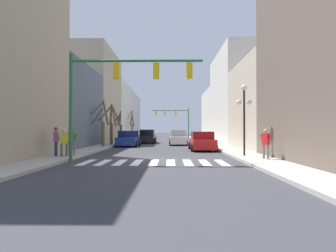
{
  "coord_description": "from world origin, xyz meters",
  "views": [
    {
      "loc": [
        0.9,
        -15.1,
        1.76
      ],
      "look_at": [
        0.43,
        31.11,
        2.37
      ],
      "focal_mm": 28.0,
      "sensor_mm": 36.0,
      "label": 1
    }
  ],
  "objects_px": {
    "car_driving_toward_lane": "(202,141)",
    "car_parked_right_mid": "(178,138)",
    "street_tree_left_far": "(120,126)",
    "car_parked_left_near": "(128,139)",
    "street_tree_left_mid": "(102,126)",
    "pedestrian_near_right_corner": "(266,141)",
    "street_tree_right_far": "(111,124)",
    "street_lamp_right_corner": "(244,105)",
    "pedestrian_on_left_sidewalk": "(64,140)",
    "car_driving_away_lane": "(147,137)",
    "traffic_signal_far": "(175,116)",
    "pedestrian_on_right_sidewalk": "(56,139)",
    "street_tree_left_near": "(132,126)",
    "pedestrian_crossing_street": "(72,139)",
    "traffic_signal_near": "(121,81)"
  },
  "relations": [
    {
      "from": "car_driving_toward_lane",
      "to": "car_parked_right_mid",
      "type": "relative_size",
      "value": 1.04
    },
    {
      "from": "street_tree_left_far",
      "to": "car_parked_left_near",
      "type": "bearing_deg",
      "value": -73.64
    },
    {
      "from": "street_tree_left_mid",
      "to": "pedestrian_near_right_corner",
      "type": "bearing_deg",
      "value": -42.66
    },
    {
      "from": "car_driving_toward_lane",
      "to": "street_tree_right_far",
      "type": "distance_m",
      "value": 10.94
    },
    {
      "from": "street_lamp_right_corner",
      "to": "street_tree_left_mid",
      "type": "distance_m",
      "value": 14.45
    },
    {
      "from": "car_driving_toward_lane",
      "to": "pedestrian_on_left_sidewalk",
      "type": "relative_size",
      "value": 2.64
    },
    {
      "from": "car_driving_away_lane",
      "to": "street_tree_left_mid",
      "type": "xyz_separation_m",
      "value": [
        -3.7,
        -8.06,
        1.29
      ]
    },
    {
      "from": "car_parked_right_mid",
      "to": "traffic_signal_far",
      "type": "bearing_deg",
      "value": 0.12
    },
    {
      "from": "car_parked_left_near",
      "to": "pedestrian_on_right_sidewalk",
      "type": "distance_m",
      "value": 11.58
    },
    {
      "from": "street_lamp_right_corner",
      "to": "pedestrian_on_left_sidewalk",
      "type": "bearing_deg",
      "value": -176.78
    },
    {
      "from": "pedestrian_near_right_corner",
      "to": "street_tree_left_far",
      "type": "distance_m",
      "value": 25.43
    },
    {
      "from": "traffic_signal_far",
      "to": "street_tree_left_near",
      "type": "distance_m",
      "value": 9.73
    },
    {
      "from": "car_parked_left_near",
      "to": "pedestrian_crossing_street",
      "type": "distance_m",
      "value": 11.02
    },
    {
      "from": "traffic_signal_near",
      "to": "street_tree_right_far",
      "type": "relative_size",
      "value": 1.64
    },
    {
      "from": "street_lamp_right_corner",
      "to": "pedestrian_crossing_street",
      "type": "relative_size",
      "value": 2.54
    },
    {
      "from": "pedestrian_on_left_sidewalk",
      "to": "street_tree_left_far",
      "type": "distance_m",
      "value": 21.0
    },
    {
      "from": "street_tree_left_mid",
      "to": "street_tree_left_near",
      "type": "distance_m",
      "value": 21.7
    },
    {
      "from": "street_lamp_right_corner",
      "to": "pedestrian_on_right_sidewalk",
      "type": "height_order",
      "value": "street_lamp_right_corner"
    },
    {
      "from": "pedestrian_on_right_sidewalk",
      "to": "street_tree_left_mid",
      "type": "bearing_deg",
      "value": 145.37
    },
    {
      "from": "street_tree_right_far",
      "to": "street_tree_left_near",
      "type": "distance_m",
      "value": 18.9
    },
    {
      "from": "pedestrian_near_right_corner",
      "to": "street_tree_left_mid",
      "type": "bearing_deg",
      "value": 18.28
    },
    {
      "from": "pedestrian_near_right_corner",
      "to": "street_tree_left_near",
      "type": "height_order",
      "value": "street_tree_left_near"
    },
    {
      "from": "car_parked_left_near",
      "to": "street_tree_left_mid",
      "type": "bearing_deg",
      "value": 129.55
    },
    {
      "from": "traffic_signal_near",
      "to": "car_parked_left_near",
      "type": "xyz_separation_m",
      "value": [
        -1.74,
        13.16,
        -3.59
      ]
    },
    {
      "from": "car_driving_toward_lane",
      "to": "street_tree_left_mid",
      "type": "height_order",
      "value": "street_tree_left_mid"
    },
    {
      "from": "car_driving_away_lane",
      "to": "street_tree_left_near",
      "type": "bearing_deg",
      "value": -163.51
    },
    {
      "from": "car_driving_toward_lane",
      "to": "pedestrian_on_right_sidewalk",
      "type": "bearing_deg",
      "value": 122.99
    },
    {
      "from": "car_driving_toward_lane",
      "to": "car_driving_away_lane",
      "type": "bearing_deg",
      "value": 26.57
    },
    {
      "from": "car_parked_left_near",
      "to": "street_tree_left_mid",
      "type": "height_order",
      "value": "street_tree_left_mid"
    },
    {
      "from": "pedestrian_on_right_sidewalk",
      "to": "street_tree_right_far",
      "type": "xyz_separation_m",
      "value": [
        0.57,
        12.21,
        1.09
      ]
    },
    {
      "from": "car_parked_left_near",
      "to": "street_tree_left_near",
      "type": "height_order",
      "value": "street_tree_left_near"
    },
    {
      "from": "car_driving_away_lane",
      "to": "car_parked_right_mid",
      "type": "bearing_deg",
      "value": 46.35
    },
    {
      "from": "traffic_signal_far",
      "to": "pedestrian_on_left_sidewalk",
      "type": "height_order",
      "value": "traffic_signal_far"
    },
    {
      "from": "pedestrian_on_right_sidewalk",
      "to": "pedestrian_near_right_corner",
      "type": "bearing_deg",
      "value": 50.05
    },
    {
      "from": "street_tree_left_mid",
      "to": "street_tree_left_near",
      "type": "bearing_deg",
      "value": 90.89
    },
    {
      "from": "car_parked_left_near",
      "to": "street_tree_left_mid",
      "type": "xyz_separation_m",
      "value": [
        -2.28,
        -1.88,
        1.34
      ]
    },
    {
      "from": "traffic_signal_near",
      "to": "traffic_signal_far",
      "type": "relative_size",
      "value": 0.97
    },
    {
      "from": "car_parked_right_mid",
      "to": "pedestrian_near_right_corner",
      "type": "relative_size",
      "value": 2.55
    },
    {
      "from": "car_driving_away_lane",
      "to": "street_tree_left_near",
      "type": "relative_size",
      "value": 0.85
    },
    {
      "from": "traffic_signal_far",
      "to": "street_tree_right_far",
      "type": "bearing_deg",
      "value": -106.46
    },
    {
      "from": "street_tree_left_near",
      "to": "street_tree_left_far",
      "type": "relative_size",
      "value": 1.19
    },
    {
      "from": "street_lamp_right_corner",
      "to": "pedestrian_near_right_corner",
      "type": "distance_m",
      "value": 2.9
    },
    {
      "from": "pedestrian_on_left_sidewalk",
      "to": "pedestrian_on_right_sidewalk",
      "type": "relative_size",
      "value": 0.94
    },
    {
      "from": "pedestrian_near_right_corner",
      "to": "car_parked_left_near",
      "type": "bearing_deg",
      "value": 7.71
    },
    {
      "from": "car_parked_right_mid",
      "to": "pedestrian_near_right_corner",
      "type": "distance_m",
      "value": 15.95
    },
    {
      "from": "street_lamp_right_corner",
      "to": "street_tree_left_far",
      "type": "relative_size",
      "value": 1.03
    },
    {
      "from": "traffic_signal_far",
      "to": "street_tree_left_near",
      "type": "bearing_deg",
      "value": -145.06
    },
    {
      "from": "car_parked_right_mid",
      "to": "street_tree_left_far",
      "type": "height_order",
      "value": "street_tree_left_far"
    },
    {
      "from": "street_lamp_right_corner",
      "to": "car_parked_left_near",
      "type": "height_order",
      "value": "street_lamp_right_corner"
    },
    {
      "from": "pedestrian_crossing_street",
      "to": "traffic_signal_near",
      "type": "bearing_deg",
      "value": -40.37
    }
  ]
}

